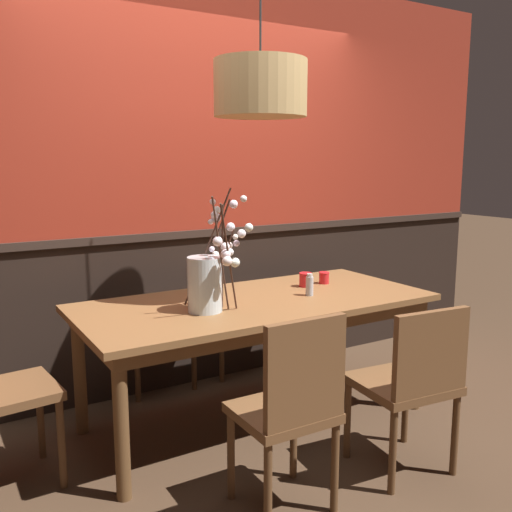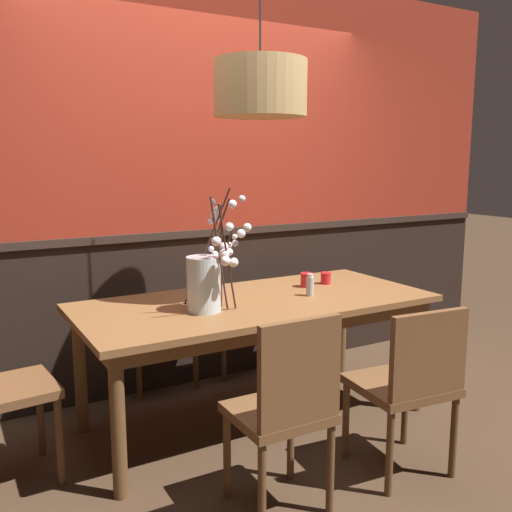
{
  "view_description": "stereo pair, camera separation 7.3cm",
  "coord_description": "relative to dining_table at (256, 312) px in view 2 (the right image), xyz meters",
  "views": [
    {
      "loc": [
        -1.66,
        -2.75,
        1.56
      ],
      "look_at": [
        0.0,
        0.0,
        1.01
      ],
      "focal_mm": 39.53,
      "sensor_mm": 36.0,
      "label": 1
    },
    {
      "loc": [
        -1.59,
        -2.78,
        1.56
      ],
      "look_at": [
        0.0,
        0.0,
        1.01
      ],
      "focal_mm": 39.53,
      "sensor_mm": 36.0,
      "label": 2
    }
  ],
  "objects": [
    {
      "name": "back_wall",
      "position": [
        0.0,
        0.79,
        0.73
      ],
      "size": [
        5.29,
        0.14,
        2.82
      ],
      "color": "black",
      "rests_on": "ground"
    },
    {
      "name": "vase_with_blossoms",
      "position": [
        -0.35,
        -0.09,
        0.25
      ],
      "size": [
        0.36,
        0.43,
        0.66
      ],
      "color": "silver",
      "rests_on": "dining_table"
    },
    {
      "name": "pendant_lamp",
      "position": [
        0.0,
        -0.05,
        1.27
      ],
      "size": [
        0.51,
        0.51,
        1.03
      ],
      "color": "tan"
    },
    {
      "name": "chair_far_side_right",
      "position": [
        0.31,
        0.87,
        -0.16
      ],
      "size": [
        0.47,
        0.43,
        0.88
      ],
      "color": "brown",
      "rests_on": "ground"
    },
    {
      "name": "chair_far_side_left",
      "position": [
        -0.32,
        0.87,
        -0.16
      ],
      "size": [
        0.47,
        0.44,
        0.89
      ],
      "color": "brown",
      "rests_on": "ground"
    },
    {
      "name": "condiment_bottle",
      "position": [
        0.32,
        -0.09,
        0.14
      ],
      "size": [
        0.05,
        0.05,
        0.13
      ],
      "color": "#ADADB2",
      "rests_on": "dining_table"
    },
    {
      "name": "candle_holder_nearer_center",
      "position": [
        0.44,
        0.12,
        0.12
      ],
      "size": [
        0.08,
        0.08,
        0.09
      ],
      "color": "red",
      "rests_on": "dining_table"
    },
    {
      "name": "chair_near_side_right",
      "position": [
        0.35,
        -0.9,
        -0.18
      ],
      "size": [
        0.49,
        0.47,
        0.87
      ],
      "color": "brown",
      "rests_on": "ground"
    },
    {
      "name": "dining_table",
      "position": [
        0.0,
        0.0,
        0.0
      ],
      "size": [
        2.07,
        0.94,
        0.75
      ],
      "color": "brown",
      "rests_on": "ground"
    },
    {
      "name": "candle_holder_nearer_edge",
      "position": [
        0.61,
        0.14,
        0.12
      ],
      "size": [
        0.07,
        0.07,
        0.08
      ],
      "color": "red",
      "rests_on": "dining_table"
    },
    {
      "name": "chair_near_side_left",
      "position": [
        -0.34,
        -0.87,
        -0.16
      ],
      "size": [
        0.41,
        0.39,
        0.92
      ],
      "color": "brown",
      "rests_on": "ground"
    },
    {
      "name": "ground_plane",
      "position": [
        0.0,
        0.0,
        -0.67
      ],
      "size": [
        24.0,
        24.0,
        0.0
      ],
      "primitive_type": "plane",
      "color": "#422D1E"
    }
  ]
}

